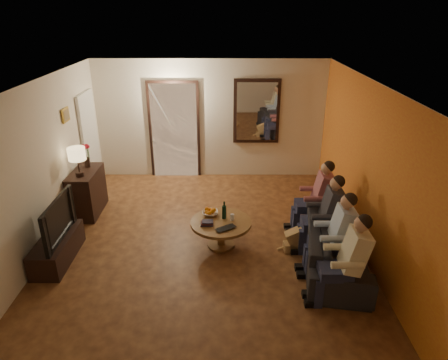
{
  "coord_description": "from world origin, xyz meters",
  "views": [
    {
      "loc": [
        0.31,
        -5.52,
        3.61
      ],
      "look_at": [
        0.3,
        0.3,
        1.05
      ],
      "focal_mm": 32.0,
      "sensor_mm": 36.0,
      "label": 1
    }
  ],
  "objects_px": {
    "dresser": "(87,192)",
    "wine_bottle": "(224,210)",
    "person_a": "(348,264)",
    "tv": "(52,219)",
    "person_d": "(318,200)",
    "person_c": "(326,218)",
    "table_lamp": "(78,162)",
    "person_b": "(336,238)",
    "dog": "(300,235)",
    "laptop": "(227,230)",
    "sofa": "(336,244)",
    "tv_stand": "(57,249)",
    "coffee_table": "(221,233)",
    "bowl": "(210,213)"
  },
  "relations": [
    {
      "from": "dresser",
      "to": "wine_bottle",
      "type": "xyz_separation_m",
      "value": [
        2.55,
        -1.05,
        0.19
      ]
    },
    {
      "from": "dresser",
      "to": "person_a",
      "type": "xyz_separation_m",
      "value": [
        4.13,
        -2.49,
        0.18
      ]
    },
    {
      "from": "tv",
      "to": "person_d",
      "type": "height_order",
      "value": "person_d"
    },
    {
      "from": "person_a",
      "to": "person_c",
      "type": "distance_m",
      "value": 1.2
    },
    {
      "from": "dresser",
      "to": "person_a",
      "type": "bearing_deg",
      "value": -31.1
    },
    {
      "from": "table_lamp",
      "to": "person_d",
      "type": "relative_size",
      "value": 0.45
    },
    {
      "from": "person_a",
      "to": "person_b",
      "type": "xyz_separation_m",
      "value": [
        0.0,
        0.6,
        0.0
      ]
    },
    {
      "from": "person_d",
      "to": "dog",
      "type": "bearing_deg",
      "value": -122.37
    },
    {
      "from": "dresser",
      "to": "laptop",
      "type": "bearing_deg",
      "value": -28.81
    },
    {
      "from": "sofa",
      "to": "person_b",
      "type": "height_order",
      "value": "person_b"
    },
    {
      "from": "dresser",
      "to": "tv_stand",
      "type": "bearing_deg",
      "value": -90.0
    },
    {
      "from": "wine_bottle",
      "to": "tv_stand",
      "type": "bearing_deg",
      "value": -169.07
    },
    {
      "from": "tv",
      "to": "coffee_table",
      "type": "height_order",
      "value": "tv"
    },
    {
      "from": "sofa",
      "to": "dresser",
      "type": "bearing_deg",
      "value": 78.98
    },
    {
      "from": "tv_stand",
      "to": "person_d",
      "type": "xyz_separation_m",
      "value": [
        4.13,
        0.85,
        0.41
      ]
    },
    {
      "from": "person_c",
      "to": "person_d",
      "type": "height_order",
      "value": "same"
    },
    {
      "from": "person_d",
      "to": "bowl",
      "type": "height_order",
      "value": "person_d"
    },
    {
      "from": "dog",
      "to": "coffee_table",
      "type": "bearing_deg",
      "value": 170.1
    },
    {
      "from": "wine_bottle",
      "to": "laptop",
      "type": "height_order",
      "value": "wine_bottle"
    },
    {
      "from": "table_lamp",
      "to": "dog",
      "type": "distance_m",
      "value": 3.99
    },
    {
      "from": "person_a",
      "to": "dog",
      "type": "bearing_deg",
      "value": 107.32
    },
    {
      "from": "table_lamp",
      "to": "tv",
      "type": "relative_size",
      "value": 0.49
    },
    {
      "from": "table_lamp",
      "to": "coffee_table",
      "type": "bearing_deg",
      "value": -20.41
    },
    {
      "from": "person_d",
      "to": "coffee_table",
      "type": "xyz_separation_m",
      "value": [
        -1.63,
        -0.46,
        -0.38
      ]
    },
    {
      "from": "person_d",
      "to": "laptop",
      "type": "relative_size",
      "value": 3.65
    },
    {
      "from": "wine_bottle",
      "to": "sofa",
      "type": "bearing_deg",
      "value": -17.88
    },
    {
      "from": "table_lamp",
      "to": "wine_bottle",
      "type": "distance_m",
      "value": 2.73
    },
    {
      "from": "table_lamp",
      "to": "tv_stand",
      "type": "bearing_deg",
      "value": -90.0
    },
    {
      "from": "person_a",
      "to": "laptop",
      "type": "height_order",
      "value": "person_a"
    },
    {
      "from": "dresser",
      "to": "person_c",
      "type": "distance_m",
      "value": 4.33
    },
    {
      "from": "dresser",
      "to": "person_d",
      "type": "bearing_deg",
      "value": -9.52
    },
    {
      "from": "table_lamp",
      "to": "wine_bottle",
      "type": "height_order",
      "value": "table_lamp"
    },
    {
      "from": "table_lamp",
      "to": "laptop",
      "type": "bearing_deg",
      "value": -24.96
    },
    {
      "from": "person_d",
      "to": "laptop",
      "type": "height_order",
      "value": "person_d"
    },
    {
      "from": "tv_stand",
      "to": "dog",
      "type": "xyz_separation_m",
      "value": [
        3.76,
        0.26,
        0.09
      ]
    },
    {
      "from": "table_lamp",
      "to": "wine_bottle",
      "type": "relative_size",
      "value": 1.74
    },
    {
      "from": "person_c",
      "to": "dog",
      "type": "bearing_deg",
      "value": 179.03
    },
    {
      "from": "dresser",
      "to": "laptop",
      "type": "distance_m",
      "value": 2.97
    },
    {
      "from": "dog",
      "to": "laptop",
      "type": "height_order",
      "value": "dog"
    },
    {
      "from": "person_b",
      "to": "bowl",
      "type": "relative_size",
      "value": 4.63
    },
    {
      "from": "person_b",
      "to": "person_d",
      "type": "bearing_deg",
      "value": 90.0
    },
    {
      "from": "wine_bottle",
      "to": "coffee_table",
      "type": "bearing_deg",
      "value": -116.57
    },
    {
      "from": "person_b",
      "to": "person_c",
      "type": "bearing_deg",
      "value": 90.0
    },
    {
      "from": "dresser",
      "to": "person_b",
      "type": "distance_m",
      "value": 4.55
    },
    {
      "from": "dog",
      "to": "sofa",
      "type": "bearing_deg",
      "value": -36.49
    },
    {
      "from": "tv",
      "to": "bowl",
      "type": "bearing_deg",
      "value": -75.22
    },
    {
      "from": "bowl",
      "to": "tv_stand",
      "type": "bearing_deg",
      "value": -165.22
    },
    {
      "from": "tv_stand",
      "to": "tv",
      "type": "relative_size",
      "value": 1.05
    },
    {
      "from": "wine_bottle",
      "to": "dresser",
      "type": "bearing_deg",
      "value": 157.61
    },
    {
      "from": "table_lamp",
      "to": "wine_bottle",
      "type": "xyz_separation_m",
      "value": [
        2.55,
        -0.83,
        -0.5
      ]
    }
  ]
}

